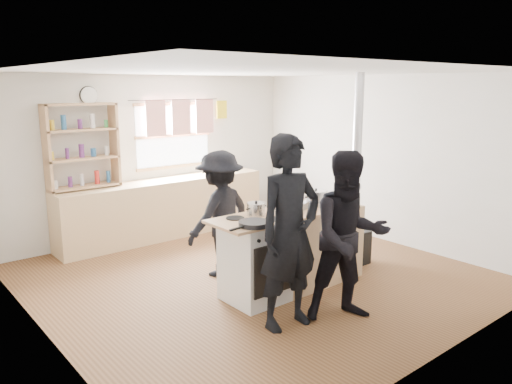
# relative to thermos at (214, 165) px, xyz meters

# --- Properties ---
(ground) EXTENTS (5.00, 5.00, 0.01)m
(ground) POSITION_rel_thermos_xyz_m (-0.95, -2.22, -1.05)
(ground) COLOR brown
(ground) RESTS_ON ground
(back_counter) EXTENTS (3.40, 0.55, 0.90)m
(back_counter) POSITION_rel_thermos_xyz_m (-0.95, 0.00, -0.60)
(back_counter) COLOR #DAB783
(back_counter) RESTS_ON ground
(shelving_unit) EXTENTS (1.00, 0.28, 1.20)m
(shelving_unit) POSITION_rel_thermos_xyz_m (-2.15, 0.12, 0.47)
(shelving_unit) COLOR tan
(shelving_unit) RESTS_ON back_counter
(thermos) EXTENTS (0.10, 0.10, 0.29)m
(thermos) POSITION_rel_thermos_xyz_m (0.00, 0.00, 0.00)
(thermos) COLOR silver
(thermos) RESTS_ON back_counter
(cooking_island) EXTENTS (1.97, 0.64, 0.93)m
(cooking_island) POSITION_rel_thermos_xyz_m (-0.81, -2.77, -0.58)
(cooking_island) COLOR white
(cooking_island) RESTS_ON ground
(skillet_greens) EXTENTS (0.36, 0.36, 0.05)m
(skillet_greens) POSITION_rel_thermos_xyz_m (-1.58, -2.98, -0.09)
(skillet_greens) COLOR black
(skillet_greens) RESTS_ON cooking_island
(roast_tray) EXTENTS (0.41, 0.35, 0.08)m
(roast_tray) POSITION_rel_thermos_xyz_m (-0.78, -2.72, -0.07)
(roast_tray) COLOR silver
(roast_tray) RESTS_ON cooking_island
(stockpot_stove) EXTENTS (0.20, 0.20, 0.17)m
(stockpot_stove) POSITION_rel_thermos_xyz_m (-1.30, -2.67, -0.04)
(stockpot_stove) COLOR silver
(stockpot_stove) RESTS_ON cooking_island
(stockpot_counter) EXTENTS (0.28, 0.28, 0.21)m
(stockpot_counter) POSITION_rel_thermos_xyz_m (-0.44, -2.75, -0.02)
(stockpot_counter) COLOR silver
(stockpot_counter) RESTS_ON cooking_island
(bread_board) EXTENTS (0.28, 0.21, 0.12)m
(bread_board) POSITION_rel_thermos_xyz_m (-0.04, -2.80, -0.07)
(bread_board) COLOR tan
(bread_board) RESTS_ON cooking_island
(flue_heater) EXTENTS (0.35, 0.35, 2.50)m
(flue_heater) POSITION_rel_thermos_xyz_m (0.36, -2.69, -0.39)
(flue_heater) COLOR black
(flue_heater) RESTS_ON ground
(person_near_left) EXTENTS (0.73, 0.51, 1.90)m
(person_near_left) POSITION_rel_thermos_xyz_m (-1.52, -3.44, -0.10)
(person_near_left) COLOR black
(person_near_left) RESTS_ON ground
(person_near_right) EXTENTS (1.05, 0.97, 1.72)m
(person_near_right) POSITION_rel_thermos_xyz_m (-0.95, -3.70, -0.19)
(person_near_right) COLOR black
(person_near_right) RESTS_ON ground
(person_far) EXTENTS (1.12, 0.79, 1.57)m
(person_far) POSITION_rel_thermos_xyz_m (-1.24, -1.89, -0.26)
(person_far) COLOR black
(person_far) RESTS_ON ground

